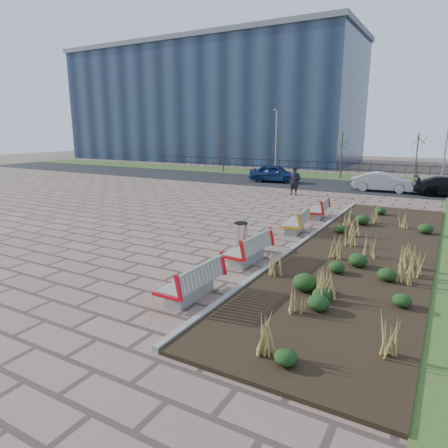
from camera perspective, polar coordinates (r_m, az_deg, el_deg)
The scene contains 21 objects.
ground at distance 13.50m, azimuth -11.97°, elevation -5.56°, with size 120.00×120.00×0.00m, color #7B6254.
planting_bed at distance 15.27m, azimuth 19.62°, elevation -3.64°, with size 4.50×18.00×0.10m, color black.
planting_curb at distance 15.79m, azimuth 11.30°, elevation -2.46°, with size 0.16×18.00×0.15m, color gray.
grass_verge_far at distance 38.69m, azimuth 16.73°, elevation 6.46°, with size 80.00×5.00×0.04m, color #33511E.
road at distance 32.91m, azimuth 14.31°, elevation 5.46°, with size 80.00×7.00×0.02m, color black.
bench_a at distance 10.51m, azimuth -4.93°, elevation -7.96°, with size 0.90×2.10×1.00m, color red, non-canonical shape.
bench_b at distance 13.23m, azimuth 3.28°, elevation -3.40°, with size 0.90×2.10×1.00m, color red, non-canonical shape.
bench_c at distance 17.34m, azimuth 10.06°, elevation 0.47°, with size 0.90×2.10×1.00m, color #DA990B, non-canonical shape.
bench_d at distance 20.34m, azimuth 13.15°, elevation 2.22°, with size 0.90×2.10×1.00m, color red, non-canonical shape.
litter_bin at distance 14.68m, azimuth 2.44°, elevation -1.73°, with size 0.47×0.47×0.98m, color #B2B2B7.
pedestrian at distance 27.22m, azimuth 9.99°, elevation 6.08°, with size 0.69×0.45×1.90m, color black.
car_blue at distance 33.63m, azimuth 7.29°, elevation 7.19°, with size 1.70×4.23×1.44m, color navy.
car_silver at distance 30.41m, azimuth 21.76°, elevation 5.59°, with size 1.41×4.05×1.34m, color #96979D.
tree_a at distance 41.52m, azimuth -0.14°, elevation 10.25°, with size 1.40×1.40×4.00m, color #4C3D2D, non-canonical shape.
tree_b at distance 38.89m, azimuth 7.67°, elevation 9.92°, with size 1.40×1.40×4.00m, color #4C3D2D, non-canonical shape.
tree_c at distance 37.06m, azimuth 16.40°, elevation 9.34°, with size 1.40×1.40×4.00m, color #4C3D2D, non-canonical shape.
tree_d at distance 36.14m, azimuth 25.77°, elevation 8.47°, with size 1.40×1.40×4.00m, color #4C3D2D, non-canonical shape.
lamp_west at distance 38.38m, azimuth 7.43°, elevation 11.38°, with size 0.24×0.60×6.00m, color gray, non-canonical shape.
lamp_east at distance 35.50m, azimuth 29.12°, elevation 9.68°, with size 0.24×0.60×6.00m, color gray, non-canonical shape.
railing_fence at distance 40.08m, azimuth 17.29°, elevation 7.53°, with size 44.00×0.10×1.20m, color black, non-canonical shape.
building_glass at distance 58.26m, azimuth -2.17°, elevation 16.52°, with size 40.00×14.00×15.00m, color #192338.
Camera 1 is at (8.60, -9.47, 4.32)m, focal length 32.00 mm.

